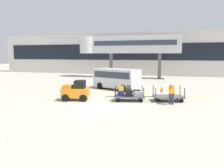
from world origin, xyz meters
TOP-DOWN VIEW (x-y plane):
  - ground_plane at (0.00, 0.00)m, footprint 120.00×120.00m
  - apron_lead_line at (0.93, 6.33)m, footprint 13.91×2.17m
  - terminal_building at (0.00, 25.98)m, footprint 57.80×2.51m
  - jet_bridge at (-3.00, 19.99)m, footprint 15.71×3.00m
  - baggage_tug at (-2.31, 1.93)m, footprint 2.31×1.67m
  - baggage_cart_lead at (1.70, 2.97)m, footprint 3.09×1.94m
  - baggage_cart_middle at (4.61, 3.75)m, footprint 3.09×1.94m
  - baggage_handler at (4.92, 2.57)m, footprint 0.44×0.46m
  - shuttle_van at (-0.86, 8.39)m, footprint 5.16×3.48m
  - safety_cone_near at (3.80, 7.97)m, footprint 0.36×0.36m

SIDE VIEW (x-z plane):
  - ground_plane at x=0.00m, z-range 0.00..0.00m
  - apron_lead_line at x=0.93m, z-range 0.00..0.01m
  - safety_cone_near at x=3.80m, z-range 0.00..0.55m
  - baggage_cart_middle at x=4.61m, z-range -0.20..0.90m
  - baggage_cart_lead at x=1.70m, z-range -0.05..1.17m
  - baggage_tug at x=-2.31m, z-range -0.04..1.54m
  - baggage_handler at x=4.92m, z-range 0.08..1.65m
  - shuttle_van at x=-0.86m, z-range 0.19..2.28m
  - terminal_building at x=0.00m, z-range 0.01..7.32m
  - jet_bridge at x=-3.00m, z-range 1.82..8.17m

